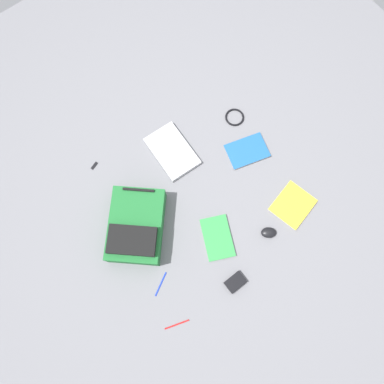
% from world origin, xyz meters
% --- Properties ---
extents(ground_plane, '(3.91, 3.91, 0.00)m').
position_xyz_m(ground_plane, '(0.00, 0.00, 0.00)').
color(ground_plane, slate).
extents(backpack, '(0.53, 0.52, 0.18)m').
position_xyz_m(backpack, '(-0.05, -0.39, 0.08)').
color(backpack, '#1E662D').
rests_on(backpack, ground_plane).
extents(laptop, '(0.36, 0.24, 0.03)m').
position_xyz_m(laptop, '(-0.33, 0.08, 0.02)').
color(laptop, '#929296').
rests_on(laptop, ground_plane).
extents(book_red, '(0.31, 0.26, 0.02)m').
position_xyz_m(book_red, '(0.29, -0.04, 0.01)').
color(book_red, silver).
rests_on(book_red, ground_plane).
extents(book_manual, '(0.24, 0.30, 0.02)m').
position_xyz_m(book_manual, '(-0.04, 0.46, 0.01)').
color(book_manual, silver).
rests_on(book_manual, ground_plane).
extents(book_blue, '(0.26, 0.28, 0.02)m').
position_xyz_m(book_blue, '(0.41, 0.45, 0.01)').
color(book_blue, silver).
rests_on(book_blue, ground_plane).
extents(computer_mouse, '(0.11, 0.11, 0.04)m').
position_xyz_m(computer_mouse, '(0.45, 0.22, 0.02)').
color(computer_mouse, black).
rests_on(computer_mouse, ground_plane).
extents(cable_coil, '(0.13, 0.13, 0.01)m').
position_xyz_m(cable_coil, '(-0.27, 0.55, 0.01)').
color(cable_coil, black).
rests_on(cable_coil, ground_plane).
extents(power_brick, '(0.08, 0.11, 0.03)m').
position_xyz_m(power_brick, '(0.55, -0.12, 0.02)').
color(power_brick, black).
rests_on(power_brick, ground_plane).
extents(pen_black, '(0.05, 0.14, 0.01)m').
position_xyz_m(pen_black, '(0.53, -0.53, 0.00)').
color(pen_black, red).
rests_on(pen_black, ground_plane).
extents(pen_blue, '(0.08, 0.13, 0.01)m').
position_xyz_m(pen_blue, '(0.30, -0.47, 0.00)').
color(pen_blue, '#1933B2').
rests_on(pen_blue, ground_plane).
extents(usb_stick, '(0.04, 0.06, 0.01)m').
position_xyz_m(usb_stick, '(-0.56, -0.38, 0.00)').
color(usb_stick, black).
rests_on(usb_stick, ground_plane).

